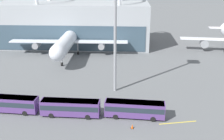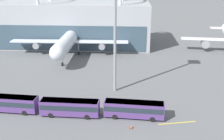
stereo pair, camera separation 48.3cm
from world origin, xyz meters
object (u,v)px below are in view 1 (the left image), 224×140
(shuttle_bus_1, at_px, (70,107))
(shuttle_bus_2, at_px, (135,108))
(shuttle_bus_0, at_px, (10,103))
(traffic_cone_2, at_px, (132,126))
(airliner_at_gate_near, at_px, (68,40))

(shuttle_bus_1, relative_size, shuttle_bus_2, 0.99)
(shuttle_bus_0, bearing_deg, shuttle_bus_2, 1.85)
(shuttle_bus_2, bearing_deg, shuttle_bus_0, -177.91)
(shuttle_bus_2, height_order, traffic_cone_2, shuttle_bus_2)
(airliner_at_gate_near, distance_m, traffic_cone_2, 50.58)
(shuttle_bus_0, xyz_separation_m, shuttle_bus_1, (12.23, -0.95, 0.00))
(airliner_at_gate_near, height_order, shuttle_bus_1, airliner_at_gate_near)
(shuttle_bus_0, bearing_deg, shuttle_bus_1, -0.58)
(shuttle_bus_1, bearing_deg, shuttle_bus_2, 1.99)
(shuttle_bus_0, distance_m, traffic_cone_2, 24.54)
(shuttle_bus_1, height_order, shuttle_bus_2, same)
(shuttle_bus_2, bearing_deg, airliner_at_gate_near, 120.97)
(shuttle_bus_0, relative_size, shuttle_bus_2, 1.00)
(shuttle_bus_0, distance_m, shuttle_bus_2, 24.47)
(airliner_at_gate_near, relative_size, shuttle_bus_1, 3.46)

